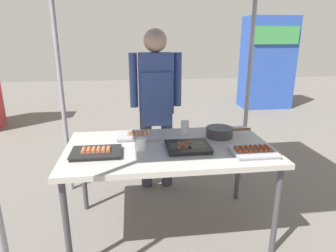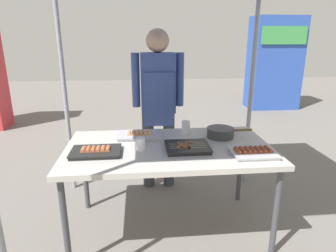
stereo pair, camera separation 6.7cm
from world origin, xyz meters
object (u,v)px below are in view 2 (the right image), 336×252
(stall_table, at_px, (169,152))
(drink_cup_by_wok, at_px, (186,128))
(tray_grilled_sausages, at_px, (96,152))
(cooking_wok, at_px, (221,132))
(drink_cup_near_edge, at_px, (141,144))
(tray_meat_skewers, at_px, (187,147))
(tray_spring_rolls, at_px, (140,135))
(vendor_woman, at_px, (158,98))
(neighbor_stall_left, at_px, (274,63))
(tray_pork_links, at_px, (253,152))

(stall_table, relative_size, drink_cup_by_wok, 13.53)
(stall_table, xyz_separation_m, tray_grilled_sausages, (-0.55, -0.11, 0.07))
(cooking_wok, xyz_separation_m, drink_cup_near_edge, (-0.68, -0.24, 0.01))
(tray_meat_skewers, relative_size, drink_cup_near_edge, 3.34)
(tray_spring_rolls, height_order, vendor_woman, vendor_woman)
(stall_table, relative_size, cooking_wok, 4.12)
(cooking_wok, distance_m, drink_cup_by_wok, 0.30)
(drink_cup_by_wok, height_order, neighbor_stall_left, neighbor_stall_left)
(tray_spring_rolls, relative_size, cooking_wok, 0.95)
(tray_meat_skewers, bearing_deg, drink_cup_by_wok, 82.93)
(drink_cup_by_wok, xyz_separation_m, vendor_woman, (-0.21, 0.49, 0.17))
(drink_cup_by_wok, xyz_separation_m, neighbor_stall_left, (2.60, 3.93, 0.19))
(tray_meat_skewers, bearing_deg, stall_table, 150.07)
(neighbor_stall_left, bearing_deg, cooking_wok, -119.85)
(drink_cup_by_wok, distance_m, vendor_woman, 0.56)
(vendor_woman, distance_m, neighbor_stall_left, 4.45)
(stall_table, bearing_deg, tray_spring_rolls, 133.94)
(stall_table, xyz_separation_m, drink_cup_near_edge, (-0.22, -0.07, 0.10))
(tray_pork_links, relative_size, neighbor_stall_left, 0.16)
(tray_grilled_sausages, xyz_separation_m, vendor_woman, (0.52, 0.88, 0.21))
(tray_pork_links, height_order, drink_cup_by_wok, drink_cup_by_wok)
(cooking_wok, relative_size, neighbor_stall_left, 0.20)
(stall_table, height_order, cooking_wok, cooking_wok)
(stall_table, height_order, tray_pork_links, tray_pork_links)
(drink_cup_near_edge, distance_m, drink_cup_by_wok, 0.53)
(drink_cup_near_edge, height_order, neighbor_stall_left, neighbor_stall_left)
(tray_meat_skewers, xyz_separation_m, drink_cup_near_edge, (-0.35, 0.01, 0.03))
(cooking_wok, height_order, vendor_woman, vendor_woman)
(tray_grilled_sausages, distance_m, tray_spring_rolls, 0.47)
(tray_pork_links, xyz_separation_m, drink_cup_by_wok, (-0.41, 0.52, 0.04))
(tray_meat_skewers, xyz_separation_m, tray_spring_rolls, (-0.36, 0.31, 0.00))
(tray_pork_links, relative_size, drink_cup_near_edge, 3.10)
(tray_meat_skewers, bearing_deg, tray_grilled_sausages, -177.43)
(drink_cup_near_edge, bearing_deg, tray_grilled_sausages, -172.90)
(tray_spring_rolls, bearing_deg, tray_grilled_sausages, -133.10)
(cooking_wok, relative_size, vendor_woman, 0.24)
(drink_cup_by_wok, distance_m, neighbor_stall_left, 4.72)
(tray_meat_skewers, xyz_separation_m, vendor_woman, (-0.16, 0.85, 0.21))
(tray_spring_rolls, bearing_deg, cooking_wok, -5.30)
(tray_spring_rolls, bearing_deg, neighbor_stall_left, 52.91)
(drink_cup_by_wok, bearing_deg, stall_table, -122.49)
(tray_pork_links, height_order, neighbor_stall_left, neighbor_stall_left)
(drink_cup_near_edge, xyz_separation_m, drink_cup_by_wok, (0.40, 0.35, 0.01))
(tray_grilled_sausages, bearing_deg, tray_meat_skewers, 2.57)
(tray_spring_rolls, height_order, cooking_wok, cooking_wok)
(stall_table, height_order, drink_cup_near_edge, drink_cup_near_edge)
(tray_grilled_sausages, height_order, drink_cup_near_edge, drink_cup_near_edge)
(tray_meat_skewers, height_order, tray_pork_links, tray_pork_links)
(drink_cup_by_wok, height_order, vendor_woman, vendor_woman)
(neighbor_stall_left, bearing_deg, vendor_woman, -129.25)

